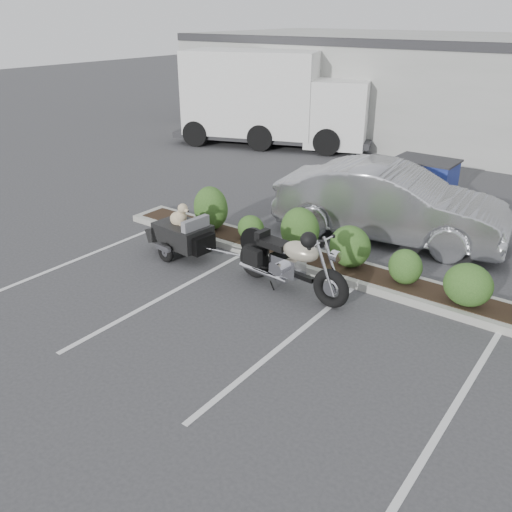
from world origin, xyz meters
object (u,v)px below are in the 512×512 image
Objects in this scene: pet_trailer at (182,233)px; sedan at (390,203)px; dumpster at (424,178)px; motorcycle at (290,263)px; delivery_truck at (274,101)px.

sedan reaches higher than pet_trailer.
motorcycle is at bearing -88.50° from dumpster.
delivery_truck is at bearing 119.54° from pet_trailer.
sedan is at bearing 88.98° from motorcycle.
motorcycle is at bearing 4.52° from pet_trailer.
delivery_truck reaches higher than pet_trailer.
motorcycle is 2.79m from pet_trailer.
delivery_truck is at bearing 158.41° from dumpster.
sedan is 10.16m from delivery_truck.
dumpster is 0.21× the size of delivery_truck.
pet_trailer is at bearing 129.73° from sedan.
sedan is at bearing 53.62° from pet_trailer.
pet_trailer is 4.80m from sedan.
delivery_truck is at bearing 131.16° from motorcycle.
delivery_truck is (-7.76, 6.51, 0.84)m from sedan.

